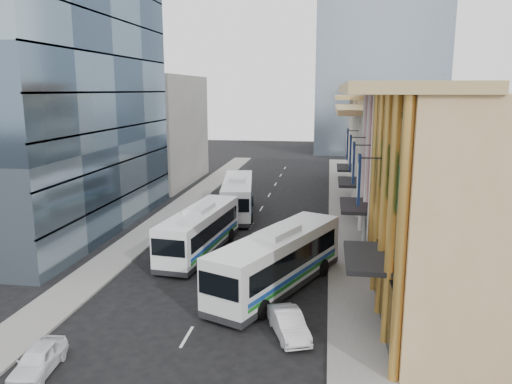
% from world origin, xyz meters
% --- Properties ---
extents(ground, '(200.00, 200.00, 0.00)m').
position_xyz_m(ground, '(0.00, 0.00, 0.00)').
color(ground, black).
rests_on(ground, ground).
extents(sidewalk_right, '(3.00, 90.00, 0.15)m').
position_xyz_m(sidewalk_right, '(8.50, 22.00, 0.07)').
color(sidewalk_right, slate).
rests_on(sidewalk_right, ground).
extents(sidewalk_left, '(3.00, 90.00, 0.15)m').
position_xyz_m(sidewalk_left, '(-8.50, 22.00, 0.07)').
color(sidewalk_left, slate).
rests_on(sidewalk_left, ground).
extents(shophouse_tan, '(8.00, 14.00, 12.00)m').
position_xyz_m(shophouse_tan, '(14.00, 5.00, 6.00)').
color(shophouse_tan, '#D6B37B').
rests_on(shophouse_tan, ground).
extents(shophouse_red, '(8.00, 10.00, 12.00)m').
position_xyz_m(shophouse_red, '(14.00, 17.00, 6.00)').
color(shophouse_red, '#AC132A').
rests_on(shophouse_red, ground).
extents(shophouse_cream_near, '(8.00, 9.00, 10.00)m').
position_xyz_m(shophouse_cream_near, '(14.00, 26.50, 5.00)').
color(shophouse_cream_near, white).
rests_on(shophouse_cream_near, ground).
extents(shophouse_cream_mid, '(8.00, 9.00, 10.00)m').
position_xyz_m(shophouse_cream_mid, '(14.00, 35.50, 5.00)').
color(shophouse_cream_mid, white).
rests_on(shophouse_cream_mid, ground).
extents(shophouse_cream_far, '(8.00, 12.00, 11.00)m').
position_xyz_m(shophouse_cream_far, '(14.00, 46.00, 5.50)').
color(shophouse_cream_far, white).
rests_on(shophouse_cream_far, ground).
extents(office_tower, '(12.00, 26.00, 30.00)m').
position_xyz_m(office_tower, '(-17.00, 19.00, 15.00)').
color(office_tower, '#3F5264').
rests_on(office_tower, ground).
extents(office_block_far, '(10.00, 18.00, 14.00)m').
position_xyz_m(office_block_far, '(-16.00, 42.00, 7.00)').
color(office_block_far, gray).
rests_on(office_block_far, ground).
extents(bus_left_near, '(3.97, 11.73, 3.69)m').
position_xyz_m(bus_left_near, '(-2.64, 13.98, 1.84)').
color(bus_left_near, white).
rests_on(bus_left_near, ground).
extents(bus_left_far, '(4.54, 12.34, 3.87)m').
position_xyz_m(bus_left_far, '(-2.00, 26.26, 1.93)').
color(bus_left_far, white).
rests_on(bus_left_far, ground).
extents(bus_right, '(7.64, 12.43, 3.95)m').
position_xyz_m(bus_right, '(3.89, 7.75, 1.98)').
color(bus_right, silver).
rests_on(bus_right, ground).
extents(sedan_left, '(1.81, 3.75, 1.23)m').
position_xyz_m(sedan_left, '(-5.50, -3.08, 0.62)').
color(sedan_left, white).
rests_on(sedan_left, ground).
extents(sedan_right, '(2.62, 4.08, 1.27)m').
position_xyz_m(sedan_right, '(5.05, 1.89, 0.64)').
color(sedan_right, silver).
rests_on(sedan_right, ground).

